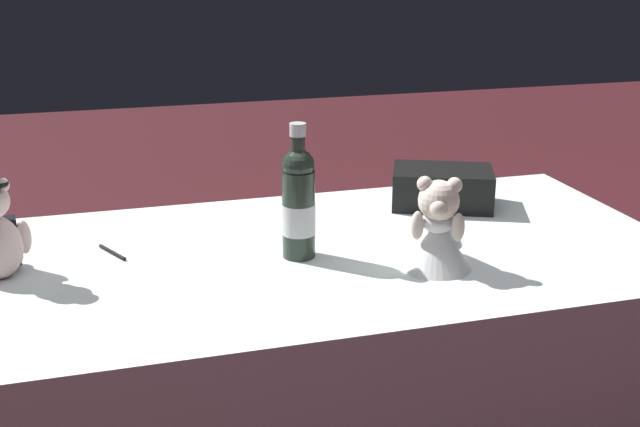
% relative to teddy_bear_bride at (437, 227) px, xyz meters
% --- Properties ---
extents(reception_table, '(1.87, 0.94, 0.78)m').
position_rel_teddy_bear_bride_xyz_m(reception_table, '(-0.25, 0.17, -0.49)').
color(reception_table, white).
rests_on(reception_table, ground_plane).
extents(teddy_bear_bride, '(0.20, 0.22, 0.23)m').
position_rel_teddy_bear_bride_xyz_m(teddy_bear_bride, '(0.00, 0.00, 0.00)').
color(teddy_bear_bride, white).
rests_on(teddy_bear_bride, reception_table).
extents(champagne_bottle, '(0.08, 0.08, 0.34)m').
position_rel_teddy_bear_bride_xyz_m(champagne_bottle, '(-0.31, 0.14, 0.05)').
color(champagne_bottle, '#253227').
rests_on(champagne_bottle, reception_table).
extents(signing_pen, '(0.07, 0.12, 0.01)m').
position_rel_teddy_bear_bride_xyz_m(signing_pen, '(-0.77, 0.29, -0.09)').
color(signing_pen, black).
rests_on(signing_pen, reception_table).
extents(gift_case_black, '(0.34, 0.29, 0.11)m').
position_rel_teddy_bear_bride_xyz_m(gift_case_black, '(0.20, 0.42, -0.04)').
color(gift_case_black, black).
rests_on(gift_case_black, reception_table).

